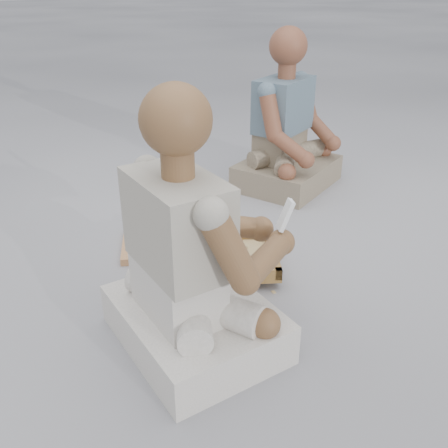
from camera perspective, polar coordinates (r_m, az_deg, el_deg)
name	(u,v)px	position (r m, az deg, el deg)	size (l,w,h in m)	color
ground	(254,300)	(2.17, 3.40, -8.69)	(60.00, 60.00, 0.00)	#A6A5AA
carved_panel	(176,242)	(2.58, -5.54, -2.08)	(0.54, 0.36, 0.04)	#A87541
tool_tray	(223,258)	(2.35, -0.15, -3.86)	(0.60, 0.54, 0.06)	brown
chisel_0	(226,253)	(2.35, 0.27, -3.32)	(0.14, 0.19, 0.02)	white
chisel_1	(251,256)	(2.35, 3.10, -3.66)	(0.06, 0.22, 0.02)	white
chisel_2	(228,235)	(2.51, 0.49, -1.23)	(0.08, 0.22, 0.02)	white
chisel_3	(236,249)	(2.41, 1.35, -2.86)	(0.22, 0.03, 0.02)	white
chisel_4	(227,247)	(2.41, 0.31, -2.59)	(0.22, 0.02, 0.02)	white
chisel_5	(230,251)	(2.38, 0.69, -3.14)	(0.17, 0.16, 0.02)	white
chisel_6	(243,257)	(2.34, 2.18, -3.76)	(0.15, 0.18, 0.02)	white
chisel_7	(215,268)	(2.24, -1.09, -5.08)	(0.10, 0.21, 0.02)	white
chisel_8	(261,262)	(2.31, 4.22, -4.36)	(0.16, 0.18, 0.02)	white
chisel_9	(237,268)	(2.26, 1.53, -5.08)	(0.16, 0.18, 0.02)	white
chisel_10	(222,243)	(2.44, -0.26, -2.20)	(0.22, 0.08, 0.02)	white
wood_chip_0	(221,232)	(2.70, -0.36, -0.90)	(0.02, 0.01, 0.00)	#DCB881
wood_chip_1	(241,249)	(2.53, 1.98, -2.90)	(0.02, 0.01, 0.00)	#DCB881
wood_chip_2	(190,295)	(2.19, -3.90, -8.14)	(0.02, 0.01, 0.00)	#DCB881
wood_chip_3	(274,292)	(2.22, 5.69, -7.74)	(0.02, 0.01, 0.00)	#DCB881
wood_chip_4	(177,277)	(2.32, -5.37, -6.10)	(0.02, 0.01, 0.00)	#DCB881
wood_chip_5	(175,239)	(2.64, -5.61, -1.73)	(0.02, 0.01, 0.00)	#DCB881
wood_chip_6	(242,225)	(2.78, 2.03, -0.08)	(0.02, 0.01, 0.00)	#DCB881
wood_chip_7	(205,238)	(2.64, -2.21, -1.61)	(0.02, 0.01, 0.00)	#DCB881
wood_chip_8	(173,250)	(2.54, -5.84, -2.94)	(0.02, 0.01, 0.00)	#DCB881
wood_chip_9	(182,242)	(2.61, -4.80, -2.02)	(0.02, 0.01, 0.00)	#DCB881
wood_chip_10	(174,257)	(2.48, -5.73, -3.77)	(0.02, 0.01, 0.00)	#DCB881
wood_chip_11	(192,233)	(2.69, -3.62, -1.06)	(0.02, 0.01, 0.00)	#DCB881
wood_chip_12	(155,261)	(2.45, -7.87, -4.25)	(0.02, 0.01, 0.00)	#DCB881
wood_chip_13	(146,252)	(2.54, -8.85, -3.22)	(0.02, 0.01, 0.00)	#DCB881
craftsman	(192,266)	(1.76, -3.69, -4.86)	(0.70, 0.70, 0.97)	silver
companion	(287,136)	(3.25, 7.25, 9.93)	(0.80, 0.76, 0.99)	gray
mobile_phone	(285,215)	(1.83, 7.04, 1.03)	(0.07, 0.06, 0.12)	white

